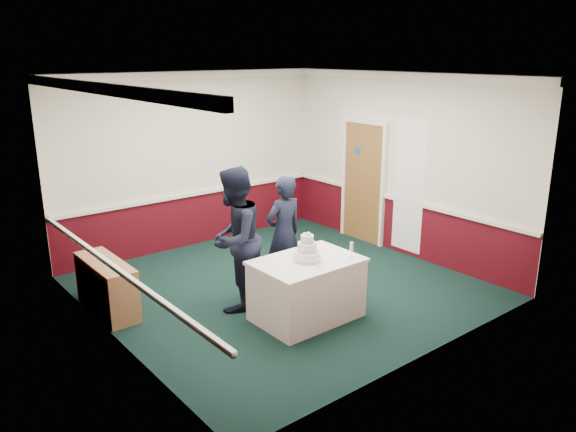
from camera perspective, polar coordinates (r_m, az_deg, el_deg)
ground at (r=8.25m, az=-0.52°, el=-7.22°), size 5.00×5.00×0.00m
room_shell at (r=8.20m, az=-2.79°, el=6.99°), size 5.00×5.00×3.00m
sideboard at (r=7.76m, az=-17.90°, el=-6.82°), size 0.41×1.20×0.70m
cake_table at (r=7.20m, az=1.91°, el=-7.39°), size 1.32×0.92×0.79m
wedding_cake at (r=7.01m, az=1.95°, el=-3.65°), size 0.35×0.35×0.36m
cake_knife at (r=6.89m, az=2.84°, el=-4.99°), size 0.02×0.22×0.00m
champagne_flute at (r=7.13m, az=6.48°, el=-3.16°), size 0.05×0.05×0.21m
person_man at (r=7.34m, az=-5.48°, el=-2.36°), size 1.17×1.10×1.90m
person_woman at (r=7.92m, az=-0.44°, el=-1.78°), size 0.61×0.41×1.66m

